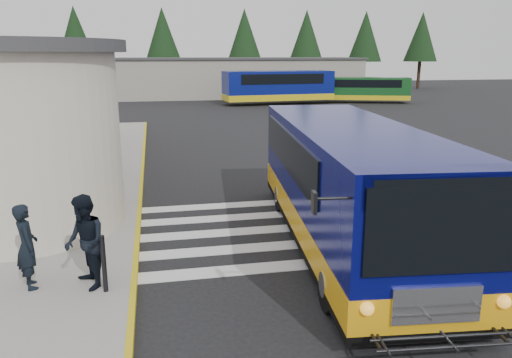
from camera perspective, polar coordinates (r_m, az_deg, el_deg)
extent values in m
plane|color=black|center=(14.39, 3.09, -4.57)|extent=(140.00, 140.00, 0.00)
cube|color=gold|center=(17.78, -13.00, -1.00)|extent=(0.12, 34.00, 0.16)
cylinder|color=beige|center=(14.29, -25.70, 3.84)|extent=(5.20, 5.20, 4.50)
cylinder|color=#38383A|center=(14.12, -26.76, 13.44)|extent=(5.80, 5.80, 0.30)
cube|color=black|center=(18.73, -20.59, 2.89)|extent=(0.08, 1.20, 2.20)
cube|color=#38383A|center=(18.47, -19.46, 6.93)|extent=(1.20, 1.80, 0.12)
cube|color=silver|center=(11.39, 4.73, -9.76)|extent=(8.00, 0.55, 0.01)
cube|color=silver|center=(12.45, 3.18, -7.59)|extent=(8.00, 0.55, 0.01)
cube|color=silver|center=(13.54, 1.89, -5.75)|extent=(8.00, 0.55, 0.01)
cube|color=silver|center=(14.65, 0.79, -4.19)|extent=(8.00, 0.55, 0.01)
cube|color=silver|center=(15.77, -0.14, -2.85)|extent=(8.00, 0.55, 0.01)
cube|color=gray|center=(56.05, -1.85, 11.45)|extent=(26.00, 8.00, 4.00)
cube|color=#38383A|center=(55.99, -1.87, 13.60)|extent=(26.40, 8.40, 0.20)
cylinder|color=black|center=(63.81, -19.59, 10.81)|extent=(0.44, 0.44, 3.60)
cone|color=black|center=(63.79, -19.97, 15.28)|extent=(4.40, 4.40, 6.40)
cylinder|color=black|center=(63.26, -10.42, 11.36)|extent=(0.44, 0.44, 3.60)
cone|color=black|center=(63.23, -10.63, 15.88)|extent=(4.40, 4.40, 6.40)
cylinder|color=black|center=(64.28, -1.30, 11.62)|extent=(0.44, 0.44, 3.60)
cone|color=black|center=(64.25, -1.32, 16.08)|extent=(4.40, 4.40, 6.40)
cylinder|color=black|center=(66.18, 5.68, 11.63)|extent=(0.44, 0.44, 3.60)
cone|color=black|center=(66.15, 5.79, 15.96)|extent=(4.40, 4.40, 6.40)
cylinder|color=black|center=(68.96, 12.17, 11.48)|extent=(0.44, 0.44, 3.60)
cone|color=black|center=(68.94, 12.40, 15.64)|extent=(4.40, 4.40, 6.40)
cylinder|color=black|center=(72.52, 18.09, 11.23)|extent=(0.44, 0.44, 3.60)
cone|color=black|center=(72.50, 18.40, 15.17)|extent=(4.40, 4.40, 6.40)
cube|color=#070A54|center=(12.28, 10.53, 0.17)|extent=(3.67, 9.94, 2.54)
cube|color=orange|center=(12.54, 10.33, -4.11)|extent=(3.70, 9.97, 0.60)
cube|color=black|center=(12.65, 10.26, -5.65)|extent=(3.69, 9.96, 0.24)
cube|color=black|center=(7.80, 20.62, -5.56)|extent=(2.37, 0.31, 1.35)
cube|color=silver|center=(8.25, 19.93, -13.38)|extent=(1.40, 0.21, 0.59)
cube|color=black|center=(12.69, 3.60, 3.21)|extent=(0.76, 7.09, 0.97)
cube|color=black|center=(13.40, 15.25, 3.33)|extent=(0.76, 7.09, 0.97)
cylinder|color=black|center=(9.42, 8.65, -11.78)|extent=(0.43, 1.06, 1.04)
cylinder|color=black|center=(10.24, 21.86, -10.50)|extent=(0.43, 1.06, 1.04)
cylinder|color=black|center=(14.98, 2.99, -1.75)|extent=(0.43, 1.06, 1.04)
cylinder|color=black|center=(15.51, 11.70, -1.47)|extent=(0.43, 1.06, 1.04)
cube|color=black|center=(7.21, 6.66, -2.69)|extent=(0.07, 0.20, 0.32)
imported|color=black|center=(10.67, -24.72, -6.99)|extent=(0.61, 0.73, 1.70)
imported|color=black|center=(10.21, -18.97, -6.87)|extent=(0.99, 1.10, 1.87)
cylinder|color=black|center=(10.07, -16.99, -9.25)|extent=(0.09, 0.09, 1.14)
cube|color=#081162|center=(47.42, 2.55, 10.66)|extent=(10.41, 3.78, 2.60)
cube|color=gold|center=(47.50, 2.53, 9.40)|extent=(10.45, 3.82, 0.57)
cube|color=black|center=(47.39, 2.56, 11.42)|extent=(8.16, 3.62, 0.91)
cube|color=#12451B|center=(50.04, 12.52, 10.10)|extent=(8.30, 4.59, 2.05)
cube|color=gold|center=(50.10, 12.47, 9.16)|extent=(8.33, 4.63, 0.44)
cube|color=black|center=(50.01, 12.55, 10.66)|extent=(6.62, 4.09, 0.71)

